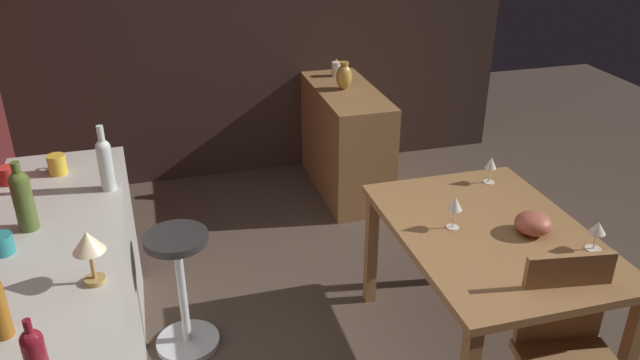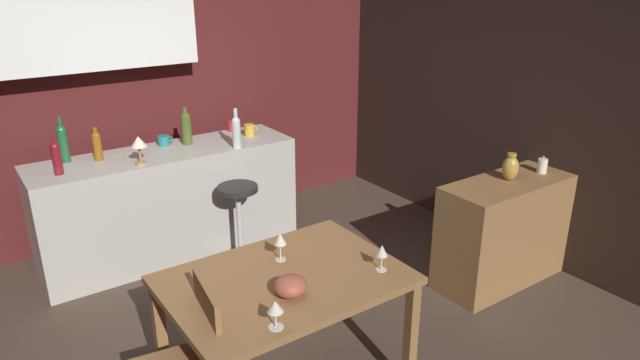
{
  "view_description": "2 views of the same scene",
  "coord_description": "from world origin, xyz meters",
  "px_view_note": "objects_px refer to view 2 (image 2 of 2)",
  "views": [
    {
      "loc": [
        -2.3,
        1.0,
        2.3
      ],
      "look_at": [
        0.56,
        0.2,
        0.82
      ],
      "focal_mm": 35.46,
      "sensor_mm": 36.0,
      "label": 1
    },
    {
      "loc": [
        -1.35,
        -2.73,
        2.28
      ],
      "look_at": [
        0.65,
        0.13,
        0.95
      ],
      "focal_mm": 31.32,
      "sensor_mm": 36.0,
      "label": 2
    }
  ],
  "objects_px": {
    "wine_glass_left": "(280,240)",
    "wine_glass_right": "(382,252)",
    "fruit_bowl": "(290,286)",
    "bar_stool": "(239,223)",
    "wine_bottle_ruby": "(56,157)",
    "vase_brass": "(510,168)",
    "wine_bottle_amber": "(97,145)",
    "wine_bottle_clear": "(236,130)",
    "wine_bottle_olive": "(186,127)",
    "cup_mustard": "(249,130)",
    "dining_table": "(285,291)",
    "pillar_candle_tall": "(542,166)",
    "cup_teal": "(164,141)",
    "counter_lamp": "(139,144)",
    "wine_glass_center": "(275,308)",
    "sideboard_cabinet": "(504,231)",
    "wine_bottle_green": "(63,142)",
    "cup_red": "(233,126)"
  },
  "relations": [
    {
      "from": "wine_glass_left",
      "to": "wine_glass_right",
      "type": "height_order",
      "value": "wine_glass_left"
    },
    {
      "from": "fruit_bowl",
      "to": "bar_stool",
      "type": "bearing_deg",
      "value": 71.98
    },
    {
      "from": "wine_bottle_ruby",
      "to": "wine_glass_right",
      "type": "bearing_deg",
      "value": -60.99
    },
    {
      "from": "vase_brass",
      "to": "wine_bottle_amber",
      "type": "bearing_deg",
      "value": 141.04
    },
    {
      "from": "wine_bottle_clear",
      "to": "fruit_bowl",
      "type": "bearing_deg",
      "value": -109.73
    },
    {
      "from": "wine_bottle_olive",
      "to": "cup_mustard",
      "type": "bearing_deg",
      "value": -7.49
    },
    {
      "from": "wine_glass_left",
      "to": "wine_bottle_olive",
      "type": "relative_size",
      "value": 0.53
    },
    {
      "from": "wine_bottle_ruby",
      "to": "wine_bottle_olive",
      "type": "bearing_deg",
      "value": 9.08
    },
    {
      "from": "bar_stool",
      "to": "wine_bottle_ruby",
      "type": "distance_m",
      "value": 1.43
    },
    {
      "from": "dining_table",
      "to": "pillar_candle_tall",
      "type": "relative_size",
      "value": 9.1
    },
    {
      "from": "fruit_bowl",
      "to": "cup_teal",
      "type": "distance_m",
      "value": 2.33
    },
    {
      "from": "fruit_bowl",
      "to": "wine_glass_right",
      "type": "bearing_deg",
      "value": -7.55
    },
    {
      "from": "wine_glass_left",
      "to": "fruit_bowl",
      "type": "distance_m",
      "value": 0.38
    },
    {
      "from": "wine_bottle_amber",
      "to": "cup_teal",
      "type": "distance_m",
      "value": 0.56
    },
    {
      "from": "counter_lamp",
      "to": "cup_teal",
      "type": "bearing_deg",
      "value": 49.38
    },
    {
      "from": "wine_glass_center",
      "to": "sideboard_cabinet",
      "type": "bearing_deg",
      "value": 11.34
    },
    {
      "from": "fruit_bowl",
      "to": "wine_bottle_ruby",
      "type": "xyz_separation_m",
      "value": [
        -0.65,
        2.07,
        0.24
      ]
    },
    {
      "from": "cup_mustard",
      "to": "bar_stool",
      "type": "bearing_deg",
      "value": -127.23
    },
    {
      "from": "wine_bottle_clear",
      "to": "wine_glass_left",
      "type": "bearing_deg",
      "value": -108.92
    },
    {
      "from": "wine_bottle_green",
      "to": "vase_brass",
      "type": "distance_m",
      "value": 3.34
    },
    {
      "from": "wine_bottle_olive",
      "to": "pillar_candle_tall",
      "type": "height_order",
      "value": "wine_bottle_olive"
    },
    {
      "from": "sideboard_cabinet",
      "to": "bar_stool",
      "type": "bearing_deg",
      "value": 138.52
    },
    {
      "from": "dining_table",
      "to": "wine_glass_right",
      "type": "relative_size",
      "value": 8.22
    },
    {
      "from": "sideboard_cabinet",
      "to": "cup_red",
      "type": "bearing_deg",
      "value": 119.37
    },
    {
      "from": "wine_glass_right",
      "to": "wine_bottle_ruby",
      "type": "relative_size",
      "value": 0.55
    },
    {
      "from": "bar_stool",
      "to": "wine_bottle_olive",
      "type": "relative_size",
      "value": 2.16
    },
    {
      "from": "wine_glass_center",
      "to": "cup_mustard",
      "type": "distance_m",
      "value": 2.62
    },
    {
      "from": "cup_teal",
      "to": "cup_red",
      "type": "bearing_deg",
      "value": 5.74
    },
    {
      "from": "bar_stool",
      "to": "wine_bottle_green",
      "type": "bearing_deg",
      "value": 147.04
    },
    {
      "from": "bar_stool",
      "to": "wine_glass_left",
      "type": "height_order",
      "value": "wine_glass_left"
    },
    {
      "from": "fruit_bowl",
      "to": "pillar_candle_tall",
      "type": "height_order",
      "value": "pillar_candle_tall"
    },
    {
      "from": "fruit_bowl",
      "to": "wine_bottle_clear",
      "type": "distance_m",
      "value": 2.05
    },
    {
      "from": "bar_stool",
      "to": "wine_bottle_clear",
      "type": "relative_size",
      "value": 2.08
    },
    {
      "from": "wine_bottle_clear",
      "to": "vase_brass",
      "type": "height_order",
      "value": "wine_bottle_clear"
    },
    {
      "from": "sideboard_cabinet",
      "to": "pillar_candle_tall",
      "type": "height_order",
      "value": "pillar_candle_tall"
    },
    {
      "from": "dining_table",
      "to": "cup_red",
      "type": "distance_m",
      "value": 2.38
    },
    {
      "from": "wine_glass_right",
      "to": "pillar_candle_tall",
      "type": "relative_size",
      "value": 1.11
    },
    {
      "from": "cup_mustard",
      "to": "vase_brass",
      "type": "relative_size",
      "value": 0.61
    },
    {
      "from": "wine_glass_center",
      "to": "vase_brass",
      "type": "distance_m",
      "value": 2.33
    },
    {
      "from": "wine_glass_center",
      "to": "wine_bottle_olive",
      "type": "distance_m",
      "value": 2.51
    },
    {
      "from": "bar_stool",
      "to": "sideboard_cabinet",
      "type": "bearing_deg",
      "value": -41.48
    },
    {
      "from": "bar_stool",
      "to": "wine_glass_right",
      "type": "height_order",
      "value": "wine_glass_right"
    },
    {
      "from": "sideboard_cabinet",
      "to": "wine_bottle_green",
      "type": "distance_m",
      "value": 3.41
    },
    {
      "from": "sideboard_cabinet",
      "to": "wine_bottle_clear",
      "type": "relative_size",
      "value": 3.35
    },
    {
      "from": "wine_bottle_clear",
      "to": "cup_red",
      "type": "height_order",
      "value": "wine_bottle_clear"
    },
    {
      "from": "dining_table",
      "to": "wine_bottle_amber",
      "type": "relative_size",
      "value": 4.8
    },
    {
      "from": "wine_glass_right",
      "to": "cup_red",
      "type": "xyz_separation_m",
      "value": [
        0.35,
        2.46,
        0.09
      ]
    },
    {
      "from": "cup_red",
      "to": "counter_lamp",
      "type": "xyz_separation_m",
      "value": [
        -0.99,
        -0.43,
        0.12
      ]
    },
    {
      "from": "wine_bottle_olive",
      "to": "wine_bottle_clear",
      "type": "height_order",
      "value": "wine_bottle_clear"
    },
    {
      "from": "fruit_bowl",
      "to": "wine_bottle_amber",
      "type": "distance_m",
      "value": 2.27
    }
  ]
}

